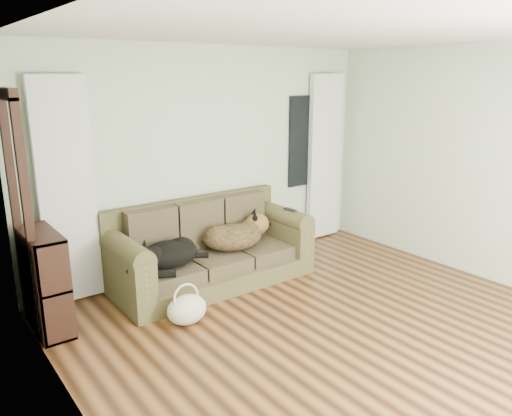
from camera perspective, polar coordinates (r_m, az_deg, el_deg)
floor at (r=4.56m, az=12.45°, el=-15.26°), size 5.00×5.00×0.00m
ceiling at (r=3.96m, az=14.69°, el=19.31°), size 5.00×5.00×0.00m
wall_back at (r=5.95m, az=-5.26°, el=5.59°), size 4.50×0.04×2.60m
wall_left at (r=2.81m, az=-17.88°, el=-6.04°), size 0.04×5.00×2.60m
curtain_left at (r=5.24m, az=-20.81°, el=1.67°), size 0.55×0.08×2.25m
curtain_right at (r=7.01m, az=7.84°, el=5.72°), size 0.55×0.08×2.25m
window_pane at (r=6.77m, az=5.47°, el=7.60°), size 0.50×0.03×1.20m
door_casing at (r=4.80m, az=-25.16°, el=-1.18°), size 0.07×0.60×2.10m
sofa at (r=5.56m, az=-5.03°, el=-4.14°), size 2.22×0.96×0.91m
dog_black_lab at (r=5.20m, az=-10.27°, el=-5.38°), size 0.66×0.47×0.28m
dog_shepherd at (r=5.69m, az=-2.38°, el=-3.22°), size 0.82×0.67×0.32m
tv_remote at (r=5.88m, az=3.92°, el=-0.18°), size 0.07×0.20×0.02m
tote_bag at (r=4.80m, az=-7.93°, el=-11.23°), size 0.46×0.41×0.28m
bookshelf at (r=4.93m, az=-23.03°, el=-7.30°), size 0.33×0.76×0.93m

